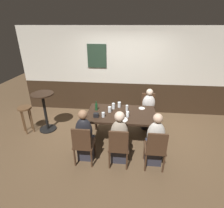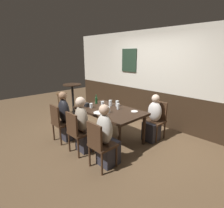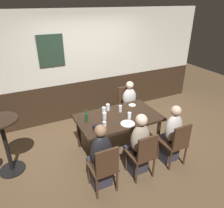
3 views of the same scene
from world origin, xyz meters
TOP-DOWN VIEW (x-y plane):
  - ground_plane at (0.00, 0.00)m, footprint 12.00×12.00m
  - wall_back at (-0.01, 1.65)m, footprint 6.40×0.13m
  - dining_table at (0.00, 0.00)m, footprint 1.59×0.94m
  - chair_right_far at (0.70, 0.89)m, footprint 0.40×0.40m
  - chair_right_near at (0.70, -0.89)m, footprint 0.40×0.40m
  - chair_mid_near at (0.00, -0.89)m, footprint 0.40×0.40m
  - chair_left_near at (-0.70, -0.89)m, footprint 0.40×0.40m
  - person_right_far at (0.70, 0.72)m, footprint 0.34×0.37m
  - person_right_near at (0.70, -0.72)m, footprint 0.34×0.37m
  - person_mid_near at (0.00, -0.72)m, footprint 0.34×0.37m
  - person_left_near at (-0.70, -0.72)m, footprint 0.34×0.37m
  - beer_glass_tall at (0.15, -0.17)m, footprint 0.07×0.07m
  - tumbler_water at (-0.39, -0.22)m, footprint 0.07×0.07m
  - pint_glass_amber at (-0.21, 0.22)m, footprint 0.08×0.08m
  - pint_glass_stout at (-0.28, 0.03)m, footprint 0.08×0.08m
  - tumbler_short at (-0.07, 0.32)m, footprint 0.08×0.08m
  - pint_glass_pale at (0.12, 0.15)m, footprint 0.06×0.06m
  - beer_bottle_green at (-0.61, 0.10)m, footprint 0.06×0.06m
  - plate_white_large at (0.02, -0.32)m, footprint 0.26×0.26m
  - plate_white_small at (0.49, 0.29)m, footprint 0.15×0.15m
  - condiment_caddy at (-0.55, -0.24)m, footprint 0.11×0.09m
  - side_bar_table at (-2.00, 0.26)m, footprint 0.56×0.56m
  - bar_stool at (-2.45, 0.11)m, footprint 0.34×0.34m

SIDE VIEW (x-z plane):
  - ground_plane at x=0.00m, z-range 0.00..0.00m
  - person_right_far at x=0.70m, z-range -0.09..1.00m
  - person_right_near at x=0.70m, z-range -0.09..1.07m
  - person_left_near at x=-0.70m, z-range -0.09..1.07m
  - person_mid_near at x=0.00m, z-range -0.09..1.07m
  - chair_right_far at x=0.70m, z-range 0.06..0.94m
  - chair_right_near at x=0.70m, z-range 0.06..0.94m
  - chair_mid_near at x=0.00m, z-range 0.06..0.94m
  - chair_left_near at x=-0.70m, z-range 0.06..0.94m
  - bar_stool at x=-2.45m, z-range 0.20..0.92m
  - side_bar_table at x=-2.00m, z-range 0.09..1.14m
  - dining_table at x=0.00m, z-range 0.29..1.03m
  - plate_white_large at x=0.02m, z-range 0.74..0.75m
  - plate_white_small at x=0.49m, z-range 0.74..0.75m
  - condiment_caddy at x=-0.55m, z-range 0.74..0.83m
  - tumbler_water at x=-0.39m, z-range 0.74..0.85m
  - beer_glass_tall at x=0.15m, z-range 0.73..0.86m
  - tumbler_short at x=-0.07m, z-range 0.73..0.87m
  - pint_glass_pale at x=0.12m, z-range 0.73..0.87m
  - pint_glass_stout at x=-0.28m, z-range 0.74..0.87m
  - pint_glass_amber at x=-0.21m, z-range 0.73..0.88m
  - beer_bottle_green at x=-0.61m, z-range 0.71..0.94m
  - wall_back at x=-0.01m, z-range 0.00..2.60m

